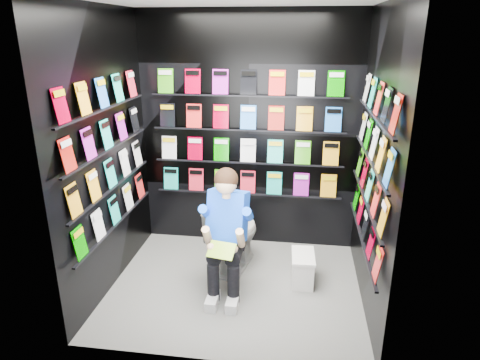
# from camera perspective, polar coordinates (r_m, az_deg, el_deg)

# --- Properties ---
(floor) EXTENTS (2.40, 2.40, 0.00)m
(floor) POSITION_cam_1_polar(r_m,az_deg,el_deg) (4.32, -0.63, -14.05)
(floor) COLOR slate
(floor) RESTS_ON ground
(ceiling) EXTENTS (2.40, 2.40, 0.00)m
(ceiling) POSITION_cam_1_polar(r_m,az_deg,el_deg) (3.61, -0.80, 22.92)
(ceiling) COLOR white
(ceiling) RESTS_ON floor
(wall_back) EXTENTS (2.40, 0.04, 2.60)m
(wall_back) POSITION_cam_1_polar(r_m,az_deg,el_deg) (4.72, 1.14, 6.17)
(wall_back) COLOR black
(wall_back) RESTS_ON floor
(wall_front) EXTENTS (2.40, 0.04, 2.60)m
(wall_front) POSITION_cam_1_polar(r_m,az_deg,el_deg) (2.83, -3.77, -3.00)
(wall_front) COLOR black
(wall_front) RESTS_ON floor
(wall_left) EXTENTS (0.04, 2.00, 2.60)m
(wall_left) POSITION_cam_1_polar(r_m,az_deg,el_deg) (4.11, -17.50, 3.28)
(wall_left) COLOR black
(wall_left) RESTS_ON floor
(wall_right) EXTENTS (0.04, 2.00, 2.60)m
(wall_right) POSITION_cam_1_polar(r_m,az_deg,el_deg) (3.78, 17.61, 1.88)
(wall_right) COLOR black
(wall_right) RESTS_ON floor
(comics_back) EXTENTS (2.10, 0.06, 1.37)m
(comics_back) POSITION_cam_1_polar(r_m,az_deg,el_deg) (4.69, 1.10, 6.14)
(comics_back) COLOR red
(comics_back) RESTS_ON wall_back
(comics_left) EXTENTS (0.06, 1.70, 1.37)m
(comics_left) POSITION_cam_1_polar(r_m,az_deg,el_deg) (4.10, -17.13, 3.33)
(comics_left) COLOR red
(comics_left) RESTS_ON wall_left
(comics_right) EXTENTS (0.06, 1.70, 1.37)m
(comics_right) POSITION_cam_1_polar(r_m,az_deg,el_deg) (3.77, 17.17, 1.98)
(comics_right) COLOR red
(comics_right) RESTS_ON wall_right
(toilet) EXTENTS (0.55, 0.82, 0.73)m
(toilet) POSITION_cam_1_polar(r_m,az_deg,el_deg) (4.48, -0.76, -7.30)
(toilet) COLOR silver
(toilet) RESTS_ON floor
(longbox) EXTENTS (0.22, 0.37, 0.28)m
(longbox) POSITION_cam_1_polar(r_m,az_deg,el_deg) (4.37, 8.33, -11.71)
(longbox) COLOR white
(longbox) RESTS_ON floor
(longbox_lid) EXTENTS (0.24, 0.39, 0.03)m
(longbox_lid) POSITION_cam_1_polar(r_m,az_deg,el_deg) (4.29, 8.43, -9.98)
(longbox_lid) COLOR white
(longbox_lid) RESTS_ON longbox
(reader) EXTENTS (0.61, 0.79, 1.30)m
(reader) POSITION_cam_1_polar(r_m,az_deg,el_deg) (3.98, -1.62, -4.85)
(reader) COLOR blue
(reader) RESTS_ON toilet
(held_comic) EXTENTS (0.26, 0.18, 0.10)m
(held_comic) POSITION_cam_1_polar(r_m,az_deg,el_deg) (3.74, -2.50, -9.34)
(held_comic) COLOR green
(held_comic) RESTS_ON reader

